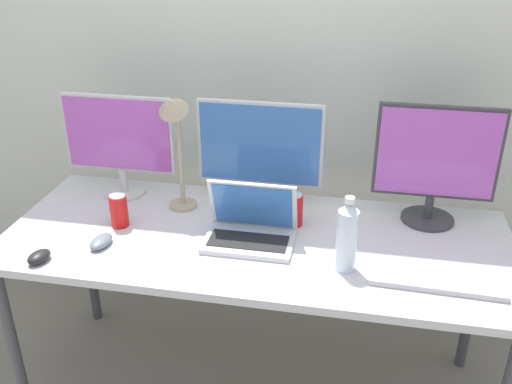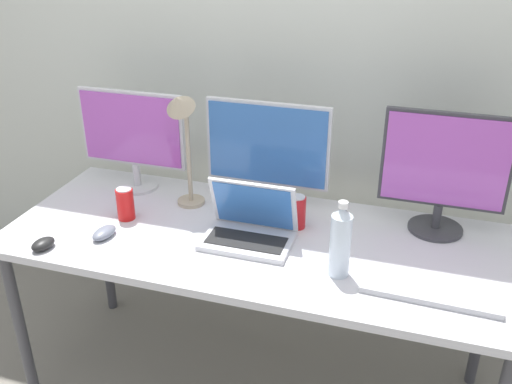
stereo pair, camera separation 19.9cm
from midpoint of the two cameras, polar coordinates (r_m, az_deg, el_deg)
The scene contains 13 objects.
wall_back at distance 2.41m, azimuth 0.32°, elevation 14.28°, with size 7.00×0.08×2.60m, color silver.
work_desk at distance 2.10m, azimuth -2.72°, elevation -5.91°, with size 1.84×0.74×0.74m.
monitor_left at distance 2.37m, azimuth -15.91°, elevation 4.95°, with size 0.46×0.17×0.42m.
monitor_center at distance 2.20m, azimuth -2.20°, elevation 4.23°, with size 0.49×0.17×0.42m.
monitor_right at distance 2.14m, azimuth 15.05°, elevation 2.93°, with size 0.44×0.20×0.45m.
laptop_silver at distance 2.03m, azimuth -3.36°, elevation -3.63°, with size 0.32×0.21×0.22m.
keyboard_main at distance 1.89m, azimuth 14.73°, elevation -8.48°, with size 0.42×0.14×0.02m, color #B2B2B7.
mouse_by_keyboard at distance 2.09m, azimuth -23.48°, elevation -6.04°, with size 0.06×0.09×0.04m, color black.
mouse_by_laptop at distance 2.11m, azimuth -17.88°, elevation -4.81°, with size 0.06×0.11×0.03m, color slate.
water_bottle at distance 1.84m, azimuth 6.04°, elevation -4.56°, with size 0.07×0.07×0.26m.
soda_can_near_keyboard at distance 2.20m, azimuth -16.09°, elevation -1.87°, with size 0.07×0.07×0.13m.
soda_can_by_laptop at distance 2.12m, azimuth 1.17°, elevation -1.86°, with size 0.07×0.07×0.13m.
desk_lamp at distance 2.14m, azimuth -10.78°, elevation 6.06°, with size 0.11×0.18×0.50m.
Camera 1 is at (0.34, -1.75, 1.80)m, focal length 40.00 mm.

